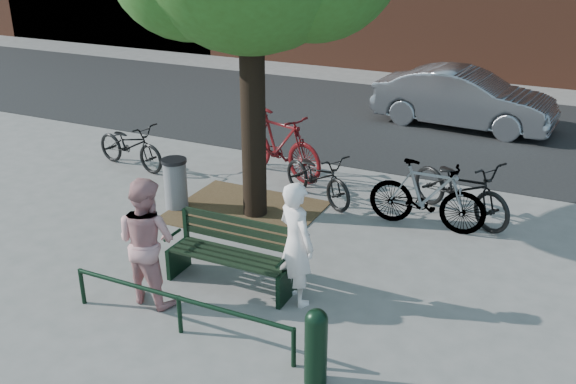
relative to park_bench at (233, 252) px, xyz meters
The scene contains 15 objects.
ground 0.49m from the park_bench, 90.00° to the right, with size 90.00×90.00×0.00m, color gray.
dirt_pit 2.39m from the park_bench, 115.24° to the left, with size 2.40×2.00×0.02m, color brown.
road 8.43m from the park_bench, 90.00° to the left, with size 40.00×7.00×0.01m, color black.
park_bench is the anchor object (origin of this frame).
guard_railing 1.28m from the park_bench, 90.00° to the right, with size 3.06×0.06×0.51m.
person_left 1.01m from the park_bench, ahead, with size 0.60×0.40×1.66m, color white.
person_right 1.18m from the park_bench, 133.45° to the right, with size 0.83×0.64×1.70m, color tan.
bollard 2.31m from the park_bench, 37.96° to the right, with size 0.24×0.24×0.91m.
litter_bin 2.80m from the park_bench, 140.45° to the left, with size 0.43×0.43×0.89m.
bicycle_a 5.13m from the park_bench, 143.44° to the left, with size 0.62×1.79×0.94m, color black.
bicycle_b 4.12m from the park_bench, 107.40° to the left, with size 0.60×2.13×1.28m, color #530B0E.
bicycle_c 3.11m from the park_bench, 91.40° to the left, with size 0.61×1.75×0.92m, color black.
bicycle_d 3.43m from the park_bench, 55.85° to the left, with size 0.53×1.88×1.13m, color gray.
bicycle_e 4.18m from the park_bench, 56.14° to the left, with size 0.71×2.04×1.07m, color black.
parked_car 8.85m from the park_bench, 81.41° to the left, with size 1.47×4.22×1.39m, color slate.
Camera 1 is at (3.95, -6.50, 4.55)m, focal length 40.00 mm.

